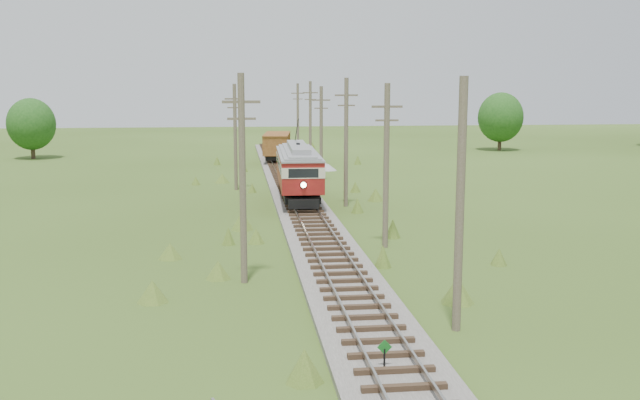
{
  "coord_description": "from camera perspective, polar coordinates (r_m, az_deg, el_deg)",
  "views": [
    {
      "loc": [
        -4.45,
        -18.19,
        8.5
      ],
      "look_at": [
        0.0,
        19.47,
        2.36
      ],
      "focal_mm": 40.0,
      "sensor_mm": 36.0,
      "label": 1
    }
  ],
  "objects": [
    {
      "name": "tree_mid_b",
      "position": [
        96.64,
        14.25,
        6.43
      ],
      "size": [
        5.88,
        5.88,
        7.57
      ],
      "color": "#38281C",
      "rests_on": "ground"
    },
    {
      "name": "gondola",
      "position": [
        78.35,
        -3.47,
        4.43
      ],
      "size": [
        3.54,
        8.41,
        2.71
      ],
      "rotation": [
        0.0,
        0.0,
        -0.11
      ],
      "color": "black",
      "rests_on": "ground"
    },
    {
      "name": "ground",
      "position": [
        20.56,
        6.61,
        -15.28
      ],
      "size": [
        260.0,
        260.0,
        0.0
      ],
      "primitive_type": "plane",
      "color": "#344B16",
      "rests_on": "ground"
    },
    {
      "name": "utility_pole_r_6",
      "position": [
        88.61,
        -1.79,
        6.58
      ],
      "size": [
        1.6,
        0.3,
        8.7
      ],
      "color": "brown",
      "rests_on": "ground"
    },
    {
      "name": "utility_pole_l_a",
      "position": [
        30.44,
        -6.22,
        1.83
      ],
      "size": [
        1.6,
        0.3,
        9.0
      ],
      "color": "brown",
      "rests_on": "ground"
    },
    {
      "name": "utility_pole_r_5",
      "position": [
        75.7,
        -0.78,
        6.21
      ],
      "size": [
        1.6,
        0.3,
        8.9
      ],
      "color": "brown",
      "rests_on": "ground"
    },
    {
      "name": "utility_pole_r_2",
      "position": [
        37.24,
        5.32,
        2.86
      ],
      "size": [
        1.6,
        0.3,
        8.6
      ],
      "color": "brown",
      "rests_on": "ground"
    },
    {
      "name": "switch_marker",
      "position": [
        21.63,
        5.18,
        -12.18
      ],
      "size": [
        0.45,
        0.06,
        1.08
      ],
      "color": "black",
      "rests_on": "ground"
    },
    {
      "name": "gravel_pile",
      "position": [
        72.38,
        0.1,
        2.86
      ],
      "size": [
        3.08,
        3.26,
        1.12
      ],
      "color": "gray",
      "rests_on": "ground"
    },
    {
      "name": "streetcar",
      "position": [
        51.7,
        -1.76,
        2.63
      ],
      "size": [
        3.2,
        12.29,
        5.58
      ],
      "rotation": [
        0.0,
        0.0,
        -0.03
      ],
      "color": "black",
      "rests_on": "ground"
    },
    {
      "name": "utility_pole_r_3",
      "position": [
        49.93,
        2.1,
        4.73
      ],
      "size": [
        1.6,
        0.3,
        9.0
      ],
      "color": "brown",
      "rests_on": "ground"
    },
    {
      "name": "utility_pole_r_4",
      "position": [
        62.78,
        0.1,
        5.37
      ],
      "size": [
        1.6,
        0.3,
        8.4
      ],
      "color": "brown",
      "rests_on": "ground"
    },
    {
      "name": "utility_pole_l_b",
      "position": [
        58.34,
        -6.79,
        5.12
      ],
      "size": [
        1.6,
        0.3,
        8.6
      ],
      "color": "brown",
      "rests_on": "ground"
    },
    {
      "name": "tree_mid_a",
      "position": [
        89.47,
        -22.1,
        5.65
      ],
      "size": [
        5.46,
        5.46,
        7.03
      ],
      "color": "#38281C",
      "rests_on": "ground"
    },
    {
      "name": "railbed_main",
      "position": [
        53.04,
        -1.84,
        0.17
      ],
      "size": [
        3.6,
        96.0,
        0.57
      ],
      "color": "#605B54",
      "rests_on": "ground"
    },
    {
      "name": "utility_pole_r_1",
      "position": [
        24.73,
        11.13,
        -0.53
      ],
      "size": [
        0.3,
        0.3,
        8.8
      ],
      "color": "brown",
      "rests_on": "ground"
    }
  ]
}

